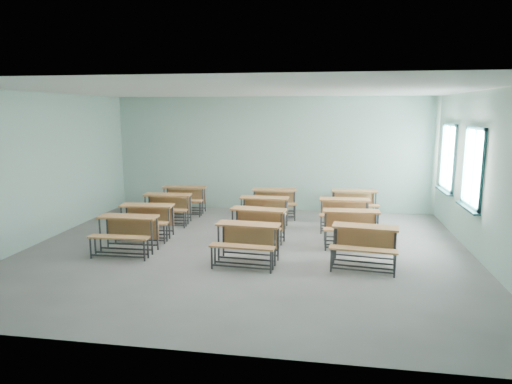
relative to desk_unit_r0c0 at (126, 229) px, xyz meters
The scene contains 13 objects.
room 2.70m from the desk_unit_r0c0, 13.32° to the left, with size 9.04×8.04×3.24m.
desk_unit_r0c0 is the anchor object (origin of this frame).
desk_unit_r0c1 2.49m from the desk_unit_r0c0, ahead, with size 1.23×0.86×0.74m.
desk_unit_r0c2 4.62m from the desk_unit_r0c0, ahead, with size 1.26×0.92×0.74m.
desk_unit_r1c0 1.11m from the desk_unit_r0c0, 92.86° to the left, with size 1.24×0.88×0.74m.
desk_unit_r1c1 2.69m from the desk_unit_r0c0, 24.07° to the left, with size 1.25×0.91×0.74m.
desk_unit_r1c2 4.62m from the desk_unit_r0c0, 15.73° to the left, with size 1.21×0.84×0.74m.
desk_unit_r2c0 2.44m from the desk_unit_r0c0, 91.23° to the left, with size 1.24×0.89×0.74m.
desk_unit_r2c1 3.41m from the desk_unit_r0c0, 45.16° to the left, with size 1.19×0.81×0.74m.
desk_unit_r2c2 5.02m from the desk_unit_r0c0, 30.24° to the left, with size 1.19×0.81×0.74m.
desk_unit_r3c0 3.64m from the desk_unit_r0c0, 90.06° to the left, with size 1.22×0.86×0.74m.
desk_unit_r3c1 4.41m from the desk_unit_r0c0, 55.09° to the left, with size 1.26×0.91×0.74m.
desk_unit_r3c2 5.97m from the desk_unit_r0c0, 39.20° to the left, with size 1.23×0.87×0.74m.
Camera 1 is at (1.65, -8.80, 2.82)m, focal length 32.00 mm.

